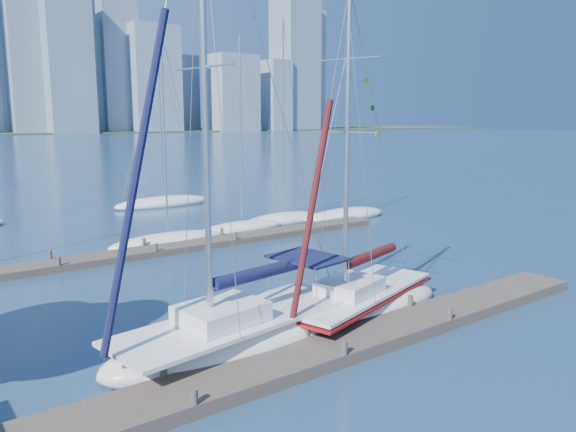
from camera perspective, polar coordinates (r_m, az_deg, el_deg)
ground at (r=18.19m, az=3.74°, el=-14.09°), size 700.00×700.00×0.00m
near_dock at (r=18.11m, az=3.75°, el=-13.51°), size 26.00×2.00×0.40m
far_dock at (r=32.18m, az=-12.20°, el=-3.30°), size 30.00×1.80×0.36m
sailboat_navy at (r=18.34m, az=-5.18°, el=-9.85°), size 9.51×4.30×15.82m
sailboat_maroon at (r=21.61m, az=7.05°, el=-7.52°), size 8.69×4.91×12.34m
bg_boat_2 at (r=34.06m, az=-12.08°, el=-2.45°), size 7.55×4.61×12.65m
bg_boat_3 at (r=37.51m, az=-4.68°, el=-1.14°), size 6.45×2.28×12.90m
bg_boat_4 at (r=40.26m, az=-0.46°, el=-0.29°), size 6.91×4.48×14.43m
bg_boat_5 at (r=42.15m, az=5.82°, el=0.09°), size 7.82×3.68×12.74m
bg_boat_7 at (r=49.25m, az=-12.54°, el=1.34°), size 8.97×5.09×13.70m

